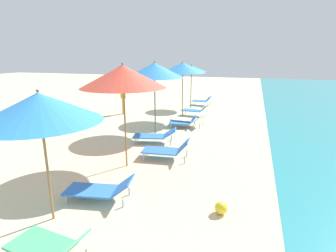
{
  "coord_description": "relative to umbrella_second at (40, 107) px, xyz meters",
  "views": [
    {
      "loc": [
        3.24,
        -0.54,
        3.18
      ],
      "look_at": [
        1.12,
        6.0,
        1.35
      ],
      "focal_mm": 28.37,
      "sensor_mm": 36.0,
      "label": 1
    }
  ],
  "objects": [
    {
      "name": "umbrella_third",
      "position": [
        0.21,
        2.85,
        0.35
      ],
      "size": [
        2.37,
        2.37,
        3.0
      ],
      "color": "olive",
      "rests_on": "ground"
    },
    {
      "name": "person_walking_near",
      "position": [
        -3.23,
        9.36,
        -1.19
      ],
      "size": [
        0.39,
        0.42,
        1.77
      ],
      "rotation": [
        0.0,
        0.0,
        3.8
      ],
      "color": "orange",
      "rests_on": "ground"
    },
    {
      "name": "umbrella_fourth",
      "position": [
        -0.2,
        6.36,
        0.33
      ],
      "size": [
        2.37,
        2.37,
        2.96
      ],
      "color": "#4C4C51",
      "rests_on": "ground"
    },
    {
      "name": "umbrella_farthest",
      "position": [
        -0.06,
        12.28,
        0.12
      ],
      "size": [
        1.87,
        1.87,
        2.66
      ],
      "color": "#4C4C51",
      "rests_on": "ground"
    },
    {
      "name": "lounger_second_shoreside",
      "position": [
        0.51,
        0.95,
        -2.02
      ],
      "size": [
        1.64,
        0.91,
        0.55
      ],
      "rotation": [
        0.0,
        0.0,
        3.33
      ],
      "color": "blue",
      "rests_on": "ground"
    },
    {
      "name": "umbrella_fifth",
      "position": [
        0.23,
        9.14,
        0.32
      ],
      "size": [
        2.2,
        2.2,
        2.91
      ],
      "color": "olive",
      "rests_on": "ground"
    },
    {
      "name": "beach_ball",
      "position": [
        3.19,
        1.21,
        -2.15
      ],
      "size": [
        0.27,
        0.27,
        0.27
      ],
      "primitive_type": "sphere",
      "color": "yellow",
      "rests_on": "ground"
    },
    {
      "name": "umbrella_second",
      "position": [
        0.0,
        0.0,
        0.0
      ],
      "size": [
        2.23,
        2.23,
        2.61
      ],
      "color": "olive",
      "rests_on": "ground"
    },
    {
      "name": "lounger_second_inland",
      "position": [
        0.81,
        -1.01,
        -1.95
      ],
      "size": [
        1.36,
        0.75,
        0.63
      ],
      "rotation": [
        0.0,
        0.0,
        3.03
      ],
      "color": "#4CA572",
      "rests_on": "ground"
    },
    {
      "name": "lounger_third_shoreside",
      "position": [
        1.18,
        3.75,
        -1.97
      ],
      "size": [
        1.55,
        0.82,
        0.66
      ],
      "rotation": [
        0.0,
        0.0,
        3.26
      ],
      "color": "blue",
      "rests_on": "ground"
    },
    {
      "name": "lounger_fourth_inland",
      "position": [
        0.26,
        5.14,
        -1.99
      ],
      "size": [
        1.7,
        0.99,
        0.56
      ],
      "rotation": [
        0.0,
        0.0,
        3.38
      ],
      "color": "blue",
      "rests_on": "ground"
    },
    {
      "name": "lounger_fifth_shoreside",
      "position": [
        0.72,
        10.06,
        -1.94
      ],
      "size": [
        1.45,
        0.7,
        0.65
      ],
      "rotation": [
        0.0,
        0.0,
        3.04
      ],
      "color": "blue",
      "rests_on": "ground"
    },
    {
      "name": "lounger_fifth_inland",
      "position": [
        0.88,
        7.93,
        -1.94
      ],
      "size": [
        1.61,
        0.76,
        0.64
      ],
      "rotation": [
        0.0,
        0.0,
        3.06
      ],
      "color": "white",
      "rests_on": "ground"
    },
    {
      "name": "lounger_fourth_shoreside",
      "position": [
        0.71,
        7.62,
        -2.02
      ],
      "size": [
        1.31,
        0.87,
        0.56
      ],
      "rotation": [
        0.0,
        0.0,
        3.3
      ],
      "color": "blue",
      "rests_on": "ground"
    },
    {
      "name": "lounger_farthest_shoreside",
      "position": [
        0.48,
        13.32,
        -1.95
      ],
      "size": [
        1.27,
        0.78,
        0.64
      ],
      "rotation": [
        0.0,
        0.0,
        2.99
      ],
      "color": "blue",
      "rests_on": "ground"
    }
  ]
}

